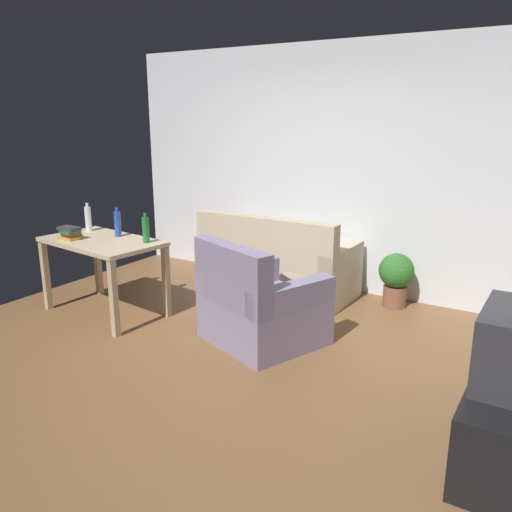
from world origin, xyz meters
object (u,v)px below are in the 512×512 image
book_stack (70,233)px  bottle_clear (88,218)px  tv_stand (508,422)px  potted_plant (396,276)px  bottle_blue (118,224)px  bottle_green (146,230)px  armchair (259,307)px  desk (103,250)px  couch (277,267)px

book_stack → bottle_clear: bearing=112.7°
tv_stand → potted_plant: 2.50m
potted_plant → bottle_blue: bottle_blue is taller
bottle_blue → bottle_green: size_ratio=1.02×
armchair → bottle_blue: 1.73m
bottle_blue → bottle_green: (0.43, -0.05, -0.00)m
bottle_blue → bottle_clear: bearing=177.3°
bottle_clear → bottle_green: bearing=-4.7°
desk → bottle_green: size_ratio=4.43×
book_stack → bottle_blue: bearing=48.2°
couch → bottle_green: bearing=60.3°
armchair → bottle_green: 1.34m
couch → bottle_clear: size_ratio=5.52×
tv_stand → bottle_blue: bearing=80.7°
book_stack → potted_plant: bearing=34.7°
couch → bottle_clear: bottle_clear is taller
potted_plant → bottle_clear: size_ratio=1.93×
bottle_clear → bottle_blue: 0.45m
couch → bottle_blue: 1.76m
armchair → couch: bearing=-46.9°
desk → book_stack: book_stack is taller
bottle_clear → desk: bearing=-26.4°
bottle_clear → book_stack: bearing=-67.3°
potted_plant → book_stack: size_ratio=2.62×
desk → bottle_clear: bottle_clear is taller
armchair → book_stack: size_ratio=5.23×
bottle_blue → tv_stand: bearing=-9.3°
tv_stand → bottle_clear: (-4.15, 0.63, 0.65)m
bottle_blue → book_stack: 0.46m
couch → tv_stand: couch is taller
tv_stand → book_stack: book_stack is taller
bottle_clear → bottle_blue: size_ratio=1.01×
desk → bottle_blue: bearing=85.8°
bottle_clear → bottle_blue: (0.45, -0.02, -0.00)m
desk → armchair: 1.72m
bottle_blue → book_stack: bearing=-131.8°
tv_stand → book_stack: size_ratio=5.06×
potted_plant → bottle_green: size_ratio=1.98×
desk → tv_stand: bearing=0.2°
potted_plant → armchair: bearing=-116.7°
armchair → bottle_green: bottle_green is taller
desk → bottle_blue: size_ratio=4.34×
bottle_clear → bottle_green: 0.88m
bottle_green → bottle_clear: bearing=175.3°
tv_stand → armchair: bearing=72.9°
potted_plant → armchair: size_ratio=0.50×
tv_stand → book_stack: 4.05m
desk → couch: bearing=56.4°
tv_stand → desk: size_ratio=0.86×
couch → armchair: 1.28m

